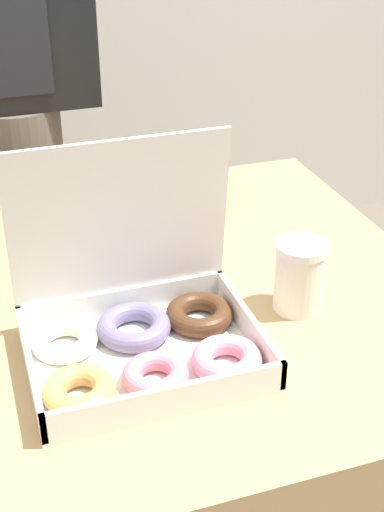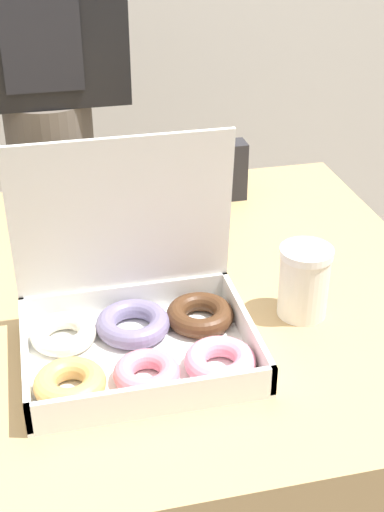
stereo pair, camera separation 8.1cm
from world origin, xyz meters
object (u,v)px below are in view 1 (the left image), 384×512
at_px(donut_box, 142,329).
at_px(napkin_holder, 195,171).
at_px(person_customer, 10,77).
at_px(coffee_cup, 299,276).

xyz_separation_m(donut_box, napkin_holder, (0.24, 0.47, 0.02)).
bearing_deg(person_customer, donut_box, -85.11).
relative_size(coffee_cup, napkin_holder, 0.94).
bearing_deg(person_customer, napkin_holder, -52.00).
height_order(napkin_holder, person_customer, person_customer).
bearing_deg(napkin_holder, donut_box, -116.82).
relative_size(donut_box, coffee_cup, 2.94).
height_order(coffee_cup, person_customer, person_customer).
relative_size(napkin_holder, person_customer, 0.07).
distance_m(donut_box, person_customer, 0.88).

